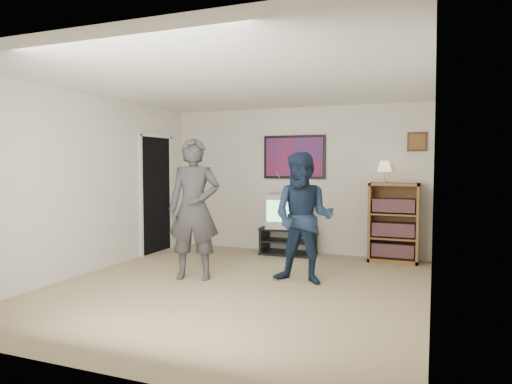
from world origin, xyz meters
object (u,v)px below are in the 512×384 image
Objects in this scene: media_stand at (288,241)px; person_short at (303,218)px; person_tall at (194,209)px; crt_television at (288,211)px; bookshelf at (394,222)px.

person_short reaches higher than media_stand.
media_stand is 2.25m from person_tall.
bookshelf reaches higher than crt_television.
media_stand is 0.52m from crt_television.
media_stand is 0.75× the size of bookshelf.
person_short is at bearing -5.08° from person_tall.
person_tall is (-0.68, -2.02, 0.71)m from media_stand.
person_short is (0.73, -1.71, 0.61)m from media_stand.
bookshelf is (1.71, 0.05, 0.39)m from media_stand.
person_tall is (-0.67, -2.02, 0.19)m from crt_television.
person_tall is at bearing -109.63° from media_stand.
bookshelf is 2.03m from person_short.
person_short is (0.74, -1.71, 0.10)m from crt_television.
media_stand is at bearing 54.03° from person_tall.
media_stand is 1.36× the size of crt_television.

